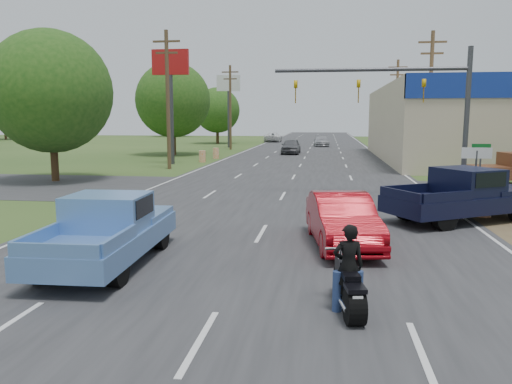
# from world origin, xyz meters

# --- Properties ---
(ground) EXTENTS (200.00, 200.00, 0.00)m
(ground) POSITION_xyz_m (0.00, 0.00, 0.00)
(ground) COLOR #2F4A1D
(ground) RESTS_ON ground
(main_road) EXTENTS (15.00, 180.00, 0.02)m
(main_road) POSITION_xyz_m (0.00, 40.00, 0.01)
(main_road) COLOR #2D2D30
(main_road) RESTS_ON ground
(cross_road) EXTENTS (120.00, 10.00, 0.02)m
(cross_road) POSITION_xyz_m (0.00, 18.00, 0.01)
(cross_road) COLOR #2D2D30
(cross_road) RESTS_ON ground
(utility_pole_2) EXTENTS (2.00, 0.28, 10.00)m
(utility_pole_2) POSITION_xyz_m (9.50, 31.00, 5.32)
(utility_pole_2) COLOR #4C3823
(utility_pole_2) RESTS_ON ground
(utility_pole_3) EXTENTS (2.00, 0.28, 10.00)m
(utility_pole_3) POSITION_xyz_m (9.50, 49.00, 5.32)
(utility_pole_3) COLOR #4C3823
(utility_pole_3) RESTS_ON ground
(utility_pole_5) EXTENTS (2.00, 0.28, 10.00)m
(utility_pole_5) POSITION_xyz_m (-9.50, 28.00, 5.32)
(utility_pole_5) COLOR #4C3823
(utility_pole_5) RESTS_ON ground
(utility_pole_6) EXTENTS (2.00, 0.28, 10.00)m
(utility_pole_6) POSITION_xyz_m (-9.50, 52.00, 5.32)
(utility_pole_6) COLOR #4C3823
(utility_pole_6) RESTS_ON ground
(tree_0) EXTENTS (7.14, 7.14, 8.84)m
(tree_0) POSITION_xyz_m (-14.00, 20.00, 5.26)
(tree_0) COLOR #422D19
(tree_0) RESTS_ON ground
(tree_1) EXTENTS (7.56, 7.56, 9.36)m
(tree_1) POSITION_xyz_m (-13.50, 42.00, 5.57)
(tree_1) COLOR #422D19
(tree_1) RESTS_ON ground
(tree_2) EXTENTS (6.72, 6.72, 8.32)m
(tree_2) POSITION_xyz_m (-14.20, 66.00, 4.95)
(tree_2) COLOR #422D19
(tree_2) RESTS_ON ground
(tree_4) EXTENTS (9.24, 9.24, 11.44)m
(tree_4) POSITION_xyz_m (-55.00, 75.00, 6.82)
(tree_4) COLOR #422D19
(tree_4) RESTS_ON ground
(tree_5) EXTENTS (7.98, 7.98, 9.88)m
(tree_5) POSITION_xyz_m (30.00, 95.00, 5.88)
(tree_5) COLOR #422D19
(tree_5) RESTS_ON ground
(tree_6) EXTENTS (8.82, 8.82, 10.92)m
(tree_6) POSITION_xyz_m (-30.00, 95.00, 6.51)
(tree_6) COLOR #422D19
(tree_6) RESTS_ON ground
(barrel_0) EXTENTS (0.56, 0.56, 1.00)m
(barrel_0) POSITION_xyz_m (8.00, 12.00, 0.50)
(barrel_0) COLOR orange
(barrel_0) RESTS_ON ground
(barrel_1) EXTENTS (0.56, 0.56, 1.00)m
(barrel_1) POSITION_xyz_m (8.40, 20.50, 0.50)
(barrel_1) COLOR orange
(barrel_1) RESTS_ON ground
(barrel_2) EXTENTS (0.56, 0.56, 1.00)m
(barrel_2) POSITION_xyz_m (-8.50, 34.00, 0.50)
(barrel_2) COLOR orange
(barrel_2) RESTS_ON ground
(barrel_3) EXTENTS (0.56, 0.56, 1.00)m
(barrel_3) POSITION_xyz_m (-8.20, 38.00, 0.50)
(barrel_3) COLOR orange
(barrel_3) RESTS_ON ground
(pole_sign_left_near) EXTENTS (3.00, 0.35, 9.20)m
(pole_sign_left_near) POSITION_xyz_m (-10.50, 32.00, 7.17)
(pole_sign_left_near) COLOR #3F3F44
(pole_sign_left_near) RESTS_ON ground
(pole_sign_left_far) EXTENTS (3.00, 0.35, 9.20)m
(pole_sign_left_far) POSITION_xyz_m (-10.50, 56.00, 7.17)
(pole_sign_left_far) COLOR #3F3F44
(pole_sign_left_far) RESTS_ON ground
(lane_sign) EXTENTS (1.20, 0.08, 2.52)m
(lane_sign) POSITION_xyz_m (8.20, 14.00, 1.90)
(lane_sign) COLOR #3F3F44
(lane_sign) RESTS_ON ground
(street_name_sign) EXTENTS (0.80, 0.08, 2.61)m
(street_name_sign) POSITION_xyz_m (8.80, 15.50, 1.61)
(street_name_sign) COLOR #3F3F44
(street_name_sign) RESTS_ON ground
(signal_mast) EXTENTS (9.12, 0.40, 7.00)m
(signal_mast) POSITION_xyz_m (5.82, 17.00, 4.80)
(signal_mast) COLOR #3F3F44
(signal_mast) RESTS_ON ground
(red_convertible) EXTENTS (2.32, 4.83, 1.53)m
(red_convertible) POSITION_xyz_m (2.54, 6.80, 0.76)
(red_convertible) COLOR maroon
(red_convertible) RESTS_ON ground
(motorcycle) EXTENTS (0.77, 2.16, 1.10)m
(motorcycle) POSITION_xyz_m (2.51, 1.65, 0.49)
(motorcycle) COLOR black
(motorcycle) RESTS_ON ground
(rider) EXTENTS (0.65, 0.49, 1.64)m
(rider) POSITION_xyz_m (2.50, 1.70, 0.82)
(rider) COLOR black
(rider) RESTS_ON ground
(blue_pickup) EXTENTS (2.28, 5.51, 1.80)m
(blue_pickup) POSITION_xyz_m (-3.44, 4.19, 0.91)
(blue_pickup) COLOR black
(blue_pickup) RESTS_ON ground
(navy_pickup) EXTENTS (6.18, 4.96, 1.94)m
(navy_pickup) POSITION_xyz_m (7.12, 11.11, 0.98)
(navy_pickup) COLOR black
(navy_pickup) RESTS_ON ground
(distant_car_grey) EXTENTS (1.92, 4.73, 1.61)m
(distant_car_grey) POSITION_xyz_m (-1.69, 45.22, 0.80)
(distant_car_grey) COLOR #595A5E
(distant_car_grey) RESTS_ON ground
(distant_car_silver) EXTENTS (2.26, 5.04, 1.43)m
(distant_car_silver) POSITION_xyz_m (1.35, 60.56, 0.72)
(distant_car_silver) COLOR #A8A8AC
(distant_car_silver) RESTS_ON ground
(distant_car_white) EXTENTS (2.54, 5.40, 1.49)m
(distant_car_white) POSITION_xyz_m (-6.50, 72.57, 0.75)
(distant_car_white) COLOR white
(distant_car_white) RESTS_ON ground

